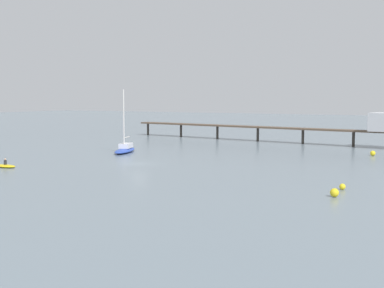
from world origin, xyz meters
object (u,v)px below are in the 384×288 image
mooring_buoy_inner (334,193)px  pier (330,125)px  sailboat_blue (125,149)px  dinghy_yellow (5,166)px  mooring_buoy_near (373,153)px  mooring_buoy_mid (342,187)px

mooring_buoy_inner → pier: bearing=105.8°
sailboat_blue → mooring_buoy_inner: (38.48, -20.66, -0.24)m
dinghy_yellow → sailboat_blue: bearing=84.0°
sailboat_blue → mooring_buoy_near: size_ratio=12.81×
dinghy_yellow → mooring_buoy_inner: 40.76m
sailboat_blue → dinghy_yellow: (-2.27, -21.57, -0.43)m
sailboat_blue → mooring_buoy_mid: bearing=-23.6°
pier → sailboat_blue: bearing=-131.2°
pier → mooring_buoy_mid: (13.53, -44.79, -3.48)m
sailboat_blue → mooring_buoy_near: (34.88, 14.54, -0.25)m
dinghy_yellow → mooring_buoy_near: bearing=44.2°
mooring_buoy_near → mooring_buoy_inner: (3.59, -35.20, 0.00)m
pier → dinghy_yellow: (-26.92, -49.71, -3.57)m
mooring_buoy_near → pier: bearing=127.0°
sailboat_blue → mooring_buoy_near: 37.79m
pier → mooring_buoy_inner: bearing=-74.2°
mooring_buoy_mid → dinghy_yellow: bearing=-173.1°
sailboat_blue → mooring_buoy_mid: sailboat_blue is taller
sailboat_blue → mooring_buoy_inner: size_ratio=12.78×
sailboat_blue → mooring_buoy_near: bearing=22.6°
pier → mooring_buoy_mid: bearing=-73.2°
sailboat_blue → dinghy_yellow: size_ratio=3.09×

